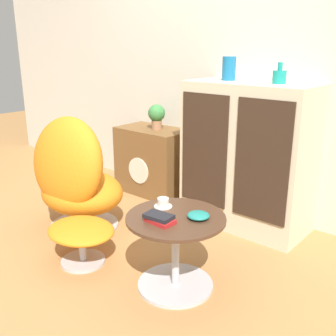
# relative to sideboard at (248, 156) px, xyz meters

# --- Properties ---
(ground_plane) EXTENTS (12.00, 12.00, 0.00)m
(ground_plane) POSITION_rel_sideboard_xyz_m (-0.34, -1.12, -0.55)
(ground_plane) COLOR #A87542
(wall_back) EXTENTS (6.40, 0.06, 2.60)m
(wall_back) POSITION_rel_sideboard_xyz_m (-0.34, 0.27, 0.75)
(wall_back) COLOR beige
(wall_back) RESTS_ON ground_plane
(sideboard) EXTENTS (0.93, 0.49, 1.09)m
(sideboard) POSITION_rel_sideboard_xyz_m (0.00, 0.00, 0.00)
(sideboard) COLOR beige
(sideboard) RESTS_ON ground_plane
(tv_console) EXTENTS (0.66, 0.40, 0.61)m
(tv_console) POSITION_rel_sideboard_xyz_m (-1.01, 0.05, -0.24)
(tv_console) COLOR brown
(tv_console) RESTS_ON ground_plane
(egg_chair) EXTENTS (0.70, 0.65, 0.90)m
(egg_chair) POSITION_rel_sideboard_xyz_m (-0.90, -0.92, -0.14)
(egg_chair) COLOR #B7B7BC
(egg_chair) RESTS_ON ground_plane
(ottoman) EXTENTS (0.46, 0.39, 0.27)m
(ottoman) POSITION_rel_sideboard_xyz_m (-0.49, -1.19, -0.34)
(ottoman) COLOR #B7B7BC
(ottoman) RESTS_ON ground_plane
(coffee_table) EXTENTS (0.56, 0.56, 0.44)m
(coffee_table) POSITION_rel_sideboard_xyz_m (0.13, -1.01, -0.29)
(coffee_table) COLOR #B7B7BC
(coffee_table) RESTS_ON ground_plane
(vase_leftmost) EXTENTS (0.10, 0.10, 0.17)m
(vase_leftmost) POSITION_rel_sideboard_xyz_m (-0.20, 0.00, 0.63)
(vase_leftmost) COLOR #196699
(vase_leftmost) RESTS_ON sideboard
(vase_inner_left) EXTENTS (0.09, 0.09, 0.14)m
(vase_inner_left) POSITION_rel_sideboard_xyz_m (0.19, 0.00, 0.59)
(vase_inner_left) COLOR teal
(vase_inner_left) RESTS_ON sideboard
(potted_plant) EXTENTS (0.15, 0.15, 0.22)m
(potted_plant) POSITION_rel_sideboard_xyz_m (-0.96, 0.05, 0.20)
(potted_plant) COLOR #996B4C
(potted_plant) RESTS_ON tv_console
(teacup) EXTENTS (0.11, 0.11, 0.05)m
(teacup) POSITION_rel_sideboard_xyz_m (-0.02, -0.95, -0.08)
(teacup) COLOR silver
(teacup) RESTS_ON coffee_table
(book_stack) EXTENTS (0.17, 0.11, 0.04)m
(book_stack) POSITION_rel_sideboard_xyz_m (0.11, -1.12, -0.08)
(book_stack) COLOR red
(book_stack) RESTS_ON coffee_table
(bowl) EXTENTS (0.12, 0.12, 0.04)m
(bowl) POSITION_rel_sideboard_xyz_m (0.24, -0.95, -0.09)
(bowl) COLOR #1E7A70
(bowl) RESTS_ON coffee_table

